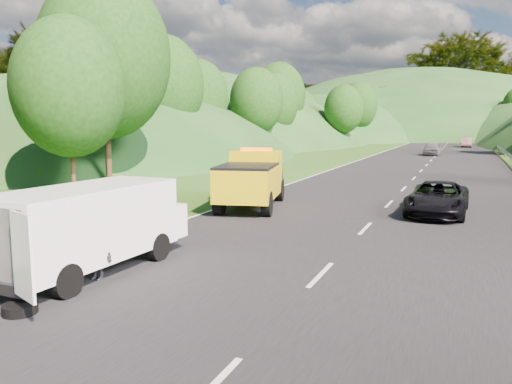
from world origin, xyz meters
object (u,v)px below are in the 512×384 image
at_px(tow_truck, 252,179).
at_px(woman, 153,232).
at_px(white_van, 90,224).
at_px(child, 156,241).
at_px(passing_suv, 437,215).
at_px(worker, 96,280).
at_px(suitcase, 119,220).
at_px(spare_tire, 20,314).

height_order(tow_truck, woman, tow_truck).
xyz_separation_m(white_van, child, (-0.45, 3.52, -1.26)).
bearing_deg(passing_suv, worker, -117.92).
bearing_deg(white_van, child, 99.60).
height_order(worker, suitcase, worker).
distance_m(white_van, spare_tire, 3.19).
bearing_deg(woman, passing_suv, -40.79).
xyz_separation_m(child, passing_suv, (8.17, 8.42, 0.00)).
height_order(child, passing_suv, passing_suv).
height_order(white_van, woman, white_van).
xyz_separation_m(suitcase, passing_suv, (10.49, 7.33, -0.30)).
bearing_deg(worker, woman, 112.68).
bearing_deg(white_van, suitcase, 123.36).
bearing_deg(spare_tire, suitcase, 114.56).
xyz_separation_m(woman, passing_suv, (9.03, 7.32, 0.00)).
bearing_deg(tow_truck, child, -105.67).
xyz_separation_m(tow_truck, spare_tire, (0.77, -13.57, -1.30)).
distance_m(white_van, suitcase, 5.46).
distance_m(tow_truck, spare_tire, 13.66).
bearing_deg(worker, child, 106.72).
relative_size(tow_truck, worker, 4.13).
height_order(suitcase, spare_tire, suitcase).
height_order(woman, spare_tire, woman).
bearing_deg(worker, passing_suv, 62.82).
distance_m(woman, worker, 5.46).
relative_size(suitcase, spare_tire, 0.90).
relative_size(tow_truck, white_van, 1.03).
bearing_deg(passing_suv, child, -132.16).
bearing_deg(tow_truck, passing_suv, -4.26).
height_order(suitcase, passing_suv, passing_suv).
bearing_deg(child, white_van, -45.68).
xyz_separation_m(suitcase, spare_tire, (3.41, -7.47, -0.30)).
bearing_deg(spare_tire, child, 99.71).
distance_m(white_van, worker, 1.47).
relative_size(tow_truck, child, 6.00).
xyz_separation_m(tow_truck, white_van, (0.13, -10.71, -0.04)).
distance_m(child, worker, 4.16).
bearing_deg(woman, tow_truck, -0.75).
bearing_deg(passing_suv, white_van, -120.92).
bearing_deg(white_van, tow_truck, 93.06).
distance_m(suitcase, spare_tire, 8.21).
xyz_separation_m(tow_truck, child, (-0.32, -7.19, -1.30)).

